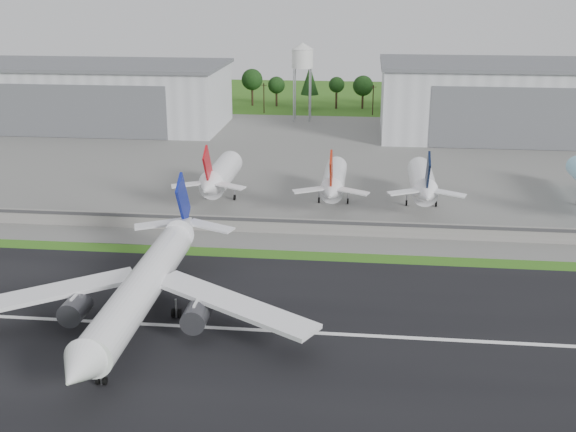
# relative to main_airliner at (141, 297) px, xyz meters

# --- Properties ---
(ground) EXTENTS (600.00, 600.00, 0.00)m
(ground) POSITION_rel_main_airliner_xyz_m (13.84, -9.56, -4.89)
(ground) COLOR #345A15
(ground) RESTS_ON ground
(runway) EXTENTS (320.00, 60.00, 0.10)m
(runway) POSITION_rel_main_airliner_xyz_m (13.84, 0.44, -4.84)
(runway) COLOR black
(runway) RESTS_ON ground
(runway_centerline) EXTENTS (220.00, 1.00, 0.02)m
(runway_centerline) POSITION_rel_main_airliner_xyz_m (13.84, 0.44, -4.78)
(runway_centerline) COLOR white
(runway_centerline) RESTS_ON runway
(apron) EXTENTS (320.00, 150.00, 0.10)m
(apron) POSITION_rel_main_airliner_xyz_m (13.84, 110.44, -4.84)
(apron) COLOR slate
(apron) RESTS_ON ground
(blast_fence) EXTENTS (240.00, 0.61, 3.50)m
(blast_fence) POSITION_rel_main_airliner_xyz_m (13.84, 45.42, -3.09)
(blast_fence) COLOR gray
(blast_fence) RESTS_ON ground
(hangar_west) EXTENTS (97.00, 44.00, 23.20)m
(hangar_west) POSITION_rel_main_airliner_xyz_m (-66.16, 155.35, 6.74)
(hangar_west) COLOR silver
(hangar_west) RESTS_ON ground
(hangar_east) EXTENTS (102.00, 47.00, 25.20)m
(hangar_east) POSITION_rel_main_airliner_xyz_m (88.84, 155.35, 7.73)
(hangar_east) COLOR silver
(hangar_east) RESTS_ON ground
(water_tower) EXTENTS (8.40, 8.40, 29.40)m
(water_tower) POSITION_rel_main_airliner_xyz_m (8.84, 175.44, 19.66)
(water_tower) COLOR #99999E
(water_tower) RESTS_ON ground
(utility_poles) EXTENTS (230.00, 3.00, 12.00)m
(utility_poles) POSITION_rel_main_airliner_xyz_m (13.84, 190.44, -4.89)
(utility_poles) COLOR black
(utility_poles) RESTS_ON ground
(treeline) EXTENTS (320.00, 16.00, 22.00)m
(treeline) POSITION_rel_main_airliner_xyz_m (13.84, 205.44, -4.89)
(treeline) COLOR black
(treeline) RESTS_ON ground
(main_airliner) EXTENTS (57.28, 59.07, 18.17)m
(main_airliner) POSITION_rel_main_airliner_xyz_m (0.00, 0.00, 0.00)
(main_airliner) COLOR white
(main_airliner) RESTS_ON runway
(parked_jet_red_a) EXTENTS (7.36, 31.29, 16.90)m
(parked_jet_red_a) POSITION_rel_main_airliner_xyz_m (-1.40, 67.03, 1.49)
(parked_jet_red_a) COLOR white
(parked_jet_red_a) RESTS_ON ground
(parked_jet_red_b) EXTENTS (7.36, 31.29, 16.52)m
(parked_jet_red_b) POSITION_rel_main_airliner_xyz_m (26.44, 66.97, 1.13)
(parked_jet_red_b) COLOR white
(parked_jet_red_b) RESTS_ON ground
(parked_jet_navy) EXTENTS (7.36, 31.29, 16.75)m
(parked_jet_navy) POSITION_rel_main_airliner_xyz_m (47.52, 67.01, 1.34)
(parked_jet_navy) COLOR white
(parked_jet_navy) RESTS_ON ground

